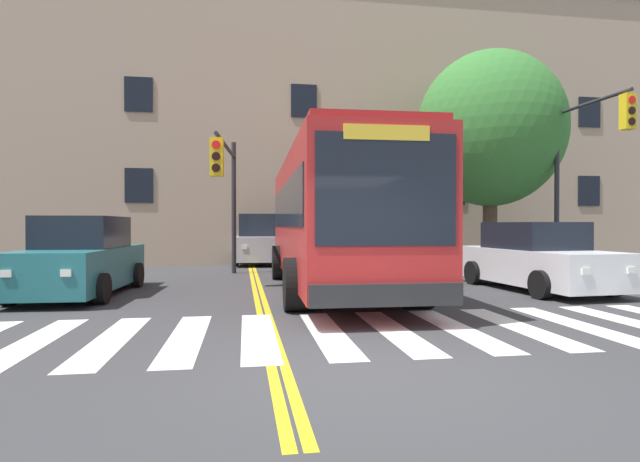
{
  "coord_description": "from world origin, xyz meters",
  "views": [
    {
      "loc": [
        -1.49,
        -5.61,
        1.67
      ],
      "look_at": [
        0.42,
        6.37,
        1.53
      ],
      "focal_mm": 28.0,
      "sensor_mm": 36.0,
      "label": 1
    }
  ],
  "objects_px": {
    "car_teal_near_lane": "(82,259)",
    "car_white_far_lane": "(536,259)",
    "traffic_light_overhead": "(227,180)",
    "traffic_light_near_corner": "(583,154)",
    "street_tree_curbside_large": "(490,129)",
    "city_bus": "(332,216)",
    "car_silver_behind_bus": "(262,240)"
  },
  "relations": [
    {
      "from": "car_silver_behind_bus",
      "to": "traffic_light_overhead",
      "type": "relative_size",
      "value": 1.08
    },
    {
      "from": "city_bus",
      "to": "street_tree_curbside_large",
      "type": "height_order",
      "value": "street_tree_curbside_large"
    },
    {
      "from": "city_bus",
      "to": "car_silver_behind_bus",
      "type": "distance_m",
      "value": 9.12
    },
    {
      "from": "traffic_light_overhead",
      "to": "street_tree_curbside_large",
      "type": "height_order",
      "value": "street_tree_curbside_large"
    },
    {
      "from": "city_bus",
      "to": "street_tree_curbside_large",
      "type": "distance_m",
      "value": 8.87
    },
    {
      "from": "car_teal_near_lane",
      "to": "street_tree_curbside_large",
      "type": "distance_m",
      "value": 14.55
    },
    {
      "from": "traffic_light_near_corner",
      "to": "traffic_light_overhead",
      "type": "bearing_deg",
      "value": 173.37
    },
    {
      "from": "traffic_light_near_corner",
      "to": "car_teal_near_lane",
      "type": "bearing_deg",
      "value": -173.6
    },
    {
      "from": "city_bus",
      "to": "street_tree_curbside_large",
      "type": "relative_size",
      "value": 1.34
    },
    {
      "from": "car_silver_behind_bus",
      "to": "traffic_light_overhead",
      "type": "height_order",
      "value": "traffic_light_overhead"
    },
    {
      "from": "car_teal_near_lane",
      "to": "car_white_far_lane",
      "type": "xyz_separation_m",
      "value": [
        11.32,
        -0.8,
        -0.05
      ]
    },
    {
      "from": "car_teal_near_lane",
      "to": "car_silver_behind_bus",
      "type": "relative_size",
      "value": 0.98
    },
    {
      "from": "car_teal_near_lane",
      "to": "car_white_far_lane",
      "type": "bearing_deg",
      "value": -4.04
    },
    {
      "from": "car_white_far_lane",
      "to": "traffic_light_overhead",
      "type": "bearing_deg",
      "value": 155.01
    },
    {
      "from": "car_silver_behind_bus",
      "to": "traffic_light_overhead",
      "type": "distance_m",
      "value": 6.79
    },
    {
      "from": "traffic_light_near_corner",
      "to": "street_tree_curbside_large",
      "type": "xyz_separation_m",
      "value": [
        -1.47,
        3.18,
        1.33
      ]
    },
    {
      "from": "car_silver_behind_bus",
      "to": "traffic_light_near_corner",
      "type": "xyz_separation_m",
      "value": [
        9.78,
        -7.63,
        2.92
      ]
    },
    {
      "from": "car_white_far_lane",
      "to": "street_tree_curbside_large",
      "type": "height_order",
      "value": "street_tree_curbside_large"
    },
    {
      "from": "car_silver_behind_bus",
      "to": "traffic_light_near_corner",
      "type": "bearing_deg",
      "value": -37.93
    },
    {
      "from": "car_teal_near_lane",
      "to": "car_white_far_lane",
      "type": "distance_m",
      "value": 11.35
    },
    {
      "from": "street_tree_curbside_large",
      "to": "car_teal_near_lane",
      "type": "bearing_deg",
      "value": -159.72
    },
    {
      "from": "car_teal_near_lane",
      "to": "traffic_light_near_corner",
      "type": "height_order",
      "value": "traffic_light_near_corner"
    },
    {
      "from": "car_white_far_lane",
      "to": "street_tree_curbside_large",
      "type": "xyz_separation_m",
      "value": [
        1.69,
        5.6,
        4.46
      ]
    },
    {
      "from": "city_bus",
      "to": "car_white_far_lane",
      "type": "height_order",
      "value": "city_bus"
    },
    {
      "from": "car_silver_behind_bus",
      "to": "traffic_light_near_corner",
      "type": "distance_m",
      "value": 12.74
    },
    {
      "from": "car_white_far_lane",
      "to": "car_silver_behind_bus",
      "type": "distance_m",
      "value": 12.04
    },
    {
      "from": "car_teal_near_lane",
      "to": "traffic_light_overhead",
      "type": "height_order",
      "value": "traffic_light_overhead"
    },
    {
      "from": "city_bus",
      "to": "car_teal_near_lane",
      "type": "bearing_deg",
      "value": -177.27
    },
    {
      "from": "car_teal_near_lane",
      "to": "city_bus",
      "type": "bearing_deg",
      "value": 2.73
    },
    {
      "from": "traffic_light_overhead",
      "to": "car_white_far_lane",
      "type": "bearing_deg",
      "value": -24.99
    },
    {
      "from": "car_white_far_lane",
      "to": "traffic_light_near_corner",
      "type": "height_order",
      "value": "traffic_light_near_corner"
    },
    {
      "from": "car_white_far_lane",
      "to": "car_teal_near_lane",
      "type": "bearing_deg",
      "value": 175.96
    }
  ]
}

